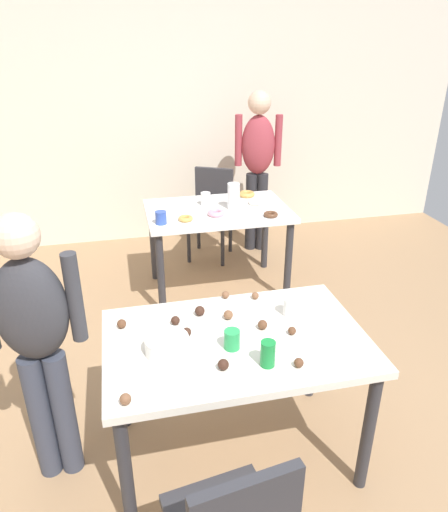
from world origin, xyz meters
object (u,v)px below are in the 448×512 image
at_px(chair_far_table, 212,208).
at_px(pitcher_far, 234,196).
at_px(person_girl_near, 36,334).
at_px(soda_can, 268,354).
at_px(person_adult_far, 258,158).
at_px(mixing_bowl, 167,344).
at_px(dining_table_far, 218,221).
at_px(dining_table_near, 236,354).

height_order(chair_far_table, pitcher_far, pitcher_far).
xyz_separation_m(chair_far_table, person_girl_near, (-1.31, -2.43, 0.35)).
bearing_deg(soda_can, chair_far_table, 83.55).
bearing_deg(person_girl_near, person_adult_far, 54.19).
height_order(chair_far_table, mixing_bowl, chair_far_table).
relative_size(dining_table_far, pitcher_far, 5.46).
bearing_deg(person_girl_near, soda_can, -18.21).
bearing_deg(pitcher_far, dining_table_near, -103.56).
xyz_separation_m(dining_table_far, soda_can, (-0.22, -2.03, 0.16)).
relative_size(dining_table_near, pitcher_far, 5.87).
relative_size(soda_can, pitcher_far, 0.57).
relative_size(chair_far_table, person_adult_far, 0.55).
distance_m(dining_table_near, mixing_bowl, 0.36).
relative_size(person_adult_far, mixing_bowl, 7.85).
bearing_deg(dining_table_far, dining_table_near, -99.46).
height_order(chair_far_table, soda_can, soda_can).
bearing_deg(chair_far_table, person_adult_far, 3.71).
height_order(dining_table_near, soda_can, soda_can).
xyz_separation_m(mixing_bowl, pitcher_far, (0.76, 1.81, 0.07)).
relative_size(dining_table_far, chair_far_table, 1.35).
height_order(dining_table_near, person_adult_far, person_adult_far).
xyz_separation_m(person_girl_near, mixing_bowl, (0.57, -0.13, -0.06)).
xyz_separation_m(person_girl_near, person_adult_far, (1.77, 2.46, 0.11)).
height_order(dining_table_far, mixing_bowl, mixing_bowl).
distance_m(chair_far_table, pitcher_far, 0.83).
distance_m(person_adult_far, soda_can, 2.90).
height_order(soda_can, pitcher_far, pitcher_far).
xyz_separation_m(person_girl_near, pitcher_far, (1.34, 1.68, 0.01)).
xyz_separation_m(soda_can, pitcher_far, (0.34, 2.00, 0.05)).
bearing_deg(mixing_bowl, dining_table_near, 5.31).
bearing_deg(chair_far_table, mixing_bowl, -105.94).
bearing_deg(mixing_bowl, soda_can, -25.07).
distance_m(dining_table_near, person_girl_near, 0.93).
bearing_deg(dining_table_near, chair_far_table, 81.10).
distance_m(dining_table_far, person_girl_near, 2.10).
relative_size(mixing_bowl, soda_can, 1.66).
bearing_deg(soda_can, person_adult_far, 74.35).
xyz_separation_m(mixing_bowl, soda_can, (0.42, -0.20, 0.02)).
height_order(mixing_bowl, soda_can, soda_can).
relative_size(chair_far_table, mixing_bowl, 4.31).
relative_size(person_girl_near, person_adult_far, 0.90).
distance_m(person_adult_far, mixing_bowl, 2.86).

